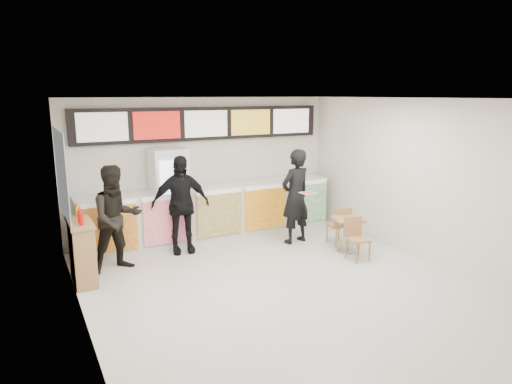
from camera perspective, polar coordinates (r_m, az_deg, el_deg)
floor at (r=7.45m, az=4.02°, el=-12.19°), size 7.00×7.00×0.00m
ceiling at (r=6.79m, az=4.40°, el=11.57°), size 7.00×7.00×0.00m
wall_back at (r=10.05m, az=-6.42°, el=3.11°), size 6.00×0.00×6.00m
wall_left at (r=5.99m, az=-21.03°, el=-3.82°), size 0.00×7.00×7.00m
wall_right at (r=8.90m, az=20.84°, el=1.22°), size 0.00×7.00×7.00m
service_counter at (r=9.87m, az=-5.42°, el=-2.54°), size 5.56×0.77×1.14m
menu_board at (r=9.87m, az=-6.36°, el=8.50°), size 5.50×0.14×0.70m
drinks_fridge at (r=9.48m, az=-10.74°, el=-0.64°), size 0.70×0.67×2.00m
mirror_panel at (r=8.33m, az=-23.18°, el=2.08°), size 0.01×2.00×1.50m
customer_main at (r=9.47m, az=4.95°, el=-0.57°), size 0.80×0.60×1.97m
customer_left at (r=8.33m, az=-17.03°, el=-3.18°), size 1.02×0.86×1.88m
customer_mid at (r=8.98m, az=-9.42°, el=-1.55°), size 1.18×0.62×1.93m
pizza_slice at (r=9.07m, az=6.50°, el=-0.07°), size 0.36×0.36×0.02m
cafe_table at (r=9.18m, az=11.38°, el=-4.52°), size 0.73×1.42×0.80m
condiment_ledge at (r=8.09m, az=-20.92°, el=-6.94°), size 0.38×0.93×1.24m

